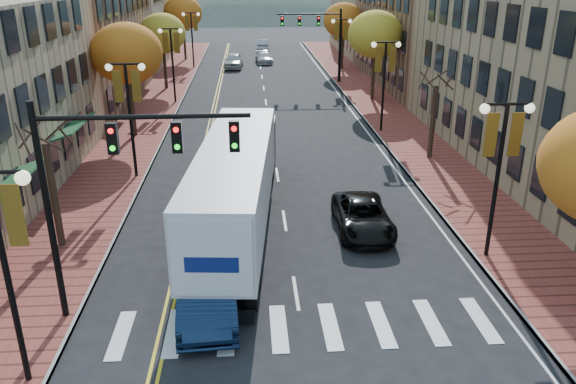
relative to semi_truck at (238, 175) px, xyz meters
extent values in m
plane|color=black|center=(1.95, -9.63, -2.32)|extent=(200.00, 200.00, 0.00)
cube|color=brown|center=(-7.05, 22.87, -2.25)|extent=(4.00, 85.00, 0.15)
cube|color=brown|center=(10.95, 22.87, -2.25)|extent=(4.00, 85.00, 0.15)
cube|color=brown|center=(-15.05, 26.37, 3.18)|extent=(12.00, 24.00, 11.00)
cube|color=#9E8966|center=(-15.05, 51.37, 2.43)|extent=(12.00, 26.00, 9.50)
cube|color=brown|center=(20.45, 32.37, 2.68)|extent=(15.00, 24.00, 10.00)
cube|color=#9E8966|center=(20.45, 54.37, 3.18)|extent=(15.00, 20.00, 11.00)
cylinder|color=#382619|center=(-7.05, -1.63, -0.07)|extent=(0.28, 0.28, 4.20)
cylinder|color=#382619|center=(-7.05, 14.37, 0.28)|extent=(0.28, 0.28, 4.90)
ellipsoid|color=orange|center=(-7.05, 14.37, 3.14)|extent=(4.48, 4.48, 3.81)
cylinder|color=#382619|center=(-7.05, 30.37, 0.10)|extent=(0.28, 0.28, 4.55)
ellipsoid|color=gold|center=(-7.05, 30.37, 2.75)|extent=(4.16, 4.16, 3.54)
cylinder|color=#382619|center=(-7.05, 48.37, 0.35)|extent=(0.28, 0.28, 5.04)
ellipsoid|color=orange|center=(-7.05, 48.37, 3.29)|extent=(4.61, 4.61, 3.92)
cylinder|color=#382619|center=(10.95, 8.37, -0.07)|extent=(0.28, 0.28, 4.20)
cylinder|color=#382619|center=(10.95, 24.37, 0.28)|extent=(0.28, 0.28, 4.90)
ellipsoid|color=gold|center=(10.95, 24.37, 3.14)|extent=(4.48, 4.48, 3.81)
cylinder|color=#382619|center=(10.95, 40.37, 0.21)|extent=(0.28, 0.28, 4.76)
ellipsoid|color=orange|center=(10.95, 40.37, 2.98)|extent=(4.35, 4.35, 3.70)
cylinder|color=black|center=(-5.55, -9.63, 0.68)|extent=(0.16, 0.16, 6.00)
sphere|color=#FFF2CC|center=(-4.75, -9.63, 3.53)|extent=(0.36, 0.36, 0.36)
cube|color=#BD7E19|center=(-5.10, -9.63, 2.58)|extent=(0.45, 0.03, 1.60)
cylinder|color=black|center=(-5.55, 6.37, 0.68)|extent=(0.16, 0.16, 6.00)
cylinder|color=black|center=(-5.55, 6.37, 3.68)|extent=(1.60, 0.10, 0.10)
sphere|color=#FFF2CC|center=(-6.35, 6.37, 3.53)|extent=(0.36, 0.36, 0.36)
sphere|color=#FFF2CC|center=(-4.75, 6.37, 3.53)|extent=(0.36, 0.36, 0.36)
cube|color=#BD7E19|center=(-6.00, 6.37, 2.58)|extent=(0.45, 0.03, 1.60)
cube|color=#BD7E19|center=(-5.10, 6.37, 2.58)|extent=(0.45, 0.03, 1.60)
cylinder|color=black|center=(-5.55, 24.37, 0.68)|extent=(0.16, 0.16, 6.00)
cylinder|color=black|center=(-5.55, 24.37, 3.68)|extent=(1.60, 0.10, 0.10)
sphere|color=#FFF2CC|center=(-6.35, 24.37, 3.53)|extent=(0.36, 0.36, 0.36)
sphere|color=#FFF2CC|center=(-4.75, 24.37, 3.53)|extent=(0.36, 0.36, 0.36)
cube|color=#BD7E19|center=(-6.00, 24.37, 2.58)|extent=(0.45, 0.03, 1.60)
cube|color=#BD7E19|center=(-5.10, 24.37, 2.58)|extent=(0.45, 0.03, 1.60)
cylinder|color=black|center=(-5.55, 42.37, 0.68)|extent=(0.16, 0.16, 6.00)
cylinder|color=black|center=(-5.55, 42.37, 3.68)|extent=(1.60, 0.10, 0.10)
sphere|color=#FFF2CC|center=(-6.35, 42.37, 3.53)|extent=(0.36, 0.36, 0.36)
sphere|color=#FFF2CC|center=(-4.75, 42.37, 3.53)|extent=(0.36, 0.36, 0.36)
cube|color=#BD7E19|center=(-6.00, 42.37, 2.58)|extent=(0.45, 0.03, 1.60)
cube|color=#BD7E19|center=(-5.10, 42.37, 2.58)|extent=(0.45, 0.03, 1.60)
cylinder|color=black|center=(9.45, -3.63, 0.68)|extent=(0.16, 0.16, 6.00)
cylinder|color=black|center=(9.45, -3.63, 3.68)|extent=(1.60, 0.10, 0.10)
sphere|color=#FFF2CC|center=(8.65, -3.63, 3.53)|extent=(0.36, 0.36, 0.36)
sphere|color=#FFF2CC|center=(10.25, -3.63, 3.53)|extent=(0.36, 0.36, 0.36)
cube|color=#BD7E19|center=(9.00, -3.63, 2.58)|extent=(0.45, 0.03, 1.60)
cube|color=#BD7E19|center=(9.90, -3.63, 2.58)|extent=(0.45, 0.03, 1.60)
cylinder|color=black|center=(9.45, 14.37, 0.68)|extent=(0.16, 0.16, 6.00)
cylinder|color=black|center=(9.45, 14.37, 3.68)|extent=(1.60, 0.10, 0.10)
sphere|color=#FFF2CC|center=(8.65, 14.37, 3.53)|extent=(0.36, 0.36, 0.36)
sphere|color=#FFF2CC|center=(10.25, 14.37, 3.53)|extent=(0.36, 0.36, 0.36)
cube|color=#BD7E19|center=(9.00, 14.37, 2.58)|extent=(0.45, 0.03, 1.60)
cube|color=#BD7E19|center=(9.90, 14.37, 2.58)|extent=(0.45, 0.03, 1.60)
cylinder|color=black|center=(9.45, 32.37, 0.68)|extent=(0.16, 0.16, 6.00)
cylinder|color=black|center=(9.45, 32.37, 3.68)|extent=(1.60, 0.10, 0.10)
sphere|color=#FFF2CC|center=(8.65, 32.37, 3.53)|extent=(0.36, 0.36, 0.36)
sphere|color=#FFF2CC|center=(10.25, 32.37, 3.53)|extent=(0.36, 0.36, 0.36)
cube|color=#BD7E19|center=(9.00, 32.37, 2.58)|extent=(0.45, 0.03, 1.60)
cube|color=#BD7E19|center=(9.90, 32.37, 2.58)|extent=(0.45, 0.03, 1.60)
cylinder|color=black|center=(-5.45, -6.63, 1.18)|extent=(0.20, 0.20, 7.00)
cylinder|color=black|center=(-2.45, -6.63, 4.18)|extent=(6.00, 0.14, 0.14)
cube|color=black|center=(-3.35, -6.63, 3.58)|extent=(0.30, 0.25, 0.90)
sphere|color=#FF0C0C|center=(-3.35, -6.77, 3.83)|extent=(0.16, 0.16, 0.16)
cube|color=black|center=(-1.55, -6.63, 3.58)|extent=(0.30, 0.25, 0.90)
sphere|color=#FF0C0C|center=(-1.55, -6.77, 3.83)|extent=(0.16, 0.16, 0.16)
cube|color=black|center=(0.07, -6.63, 3.58)|extent=(0.30, 0.25, 0.90)
sphere|color=#FF0C0C|center=(0.07, -6.77, 3.83)|extent=(0.16, 0.16, 0.16)
cylinder|color=black|center=(9.35, 32.37, 1.18)|extent=(0.20, 0.20, 7.00)
cylinder|color=black|center=(6.35, 32.37, 4.18)|extent=(6.00, 0.14, 0.14)
cube|color=black|center=(7.25, 32.37, 3.58)|extent=(0.30, 0.25, 0.90)
sphere|color=#FF0C0C|center=(7.25, 32.23, 3.83)|extent=(0.16, 0.16, 0.16)
cube|color=black|center=(5.45, 32.37, 3.58)|extent=(0.30, 0.25, 0.90)
sphere|color=#FF0C0C|center=(5.45, 32.23, 3.83)|extent=(0.16, 0.16, 0.16)
cube|color=black|center=(3.83, 32.37, 3.58)|extent=(0.30, 0.25, 0.90)
sphere|color=#FF0C0C|center=(3.83, 32.23, 3.83)|extent=(0.16, 0.16, 0.16)
cube|color=black|center=(-0.11, -1.27, -1.48)|extent=(2.13, 12.95, 0.35)
cube|color=silver|center=(-0.11, -1.27, 0.26)|extent=(3.71, 13.09, 2.78)
cube|color=black|center=(0.59, 6.65, -0.68)|extent=(2.74, 3.19, 2.48)
cylinder|color=black|center=(-1.61, -6.32, -1.82)|extent=(0.43, 1.02, 0.99)
cylinder|color=black|center=(0.47, -6.50, -1.82)|extent=(0.43, 1.02, 0.99)
cylinder|color=black|center=(-1.50, -5.13, -1.82)|extent=(0.43, 1.02, 0.99)
cylinder|color=black|center=(0.58, -5.32, -1.82)|extent=(0.43, 1.02, 0.99)
cylinder|color=black|center=(-0.55, 5.55, -1.82)|extent=(0.43, 1.02, 0.99)
cylinder|color=black|center=(1.52, 5.37, -1.82)|extent=(0.43, 1.02, 0.99)
cylinder|color=black|center=(-0.36, 7.73, -1.82)|extent=(0.43, 1.02, 0.99)
cylinder|color=black|center=(1.72, 7.54, -1.82)|extent=(0.43, 1.02, 0.99)
imported|color=#0D1C35|center=(-0.99, -6.41, -1.47)|extent=(2.15, 5.26, 1.70)
imported|color=black|center=(5.18, -0.85, -1.66)|extent=(2.27, 4.79, 1.32)
imported|color=beige|center=(-1.06, 42.24, -1.49)|extent=(2.21, 4.96, 1.66)
imported|color=#AFB0B7|center=(2.45, 45.71, -1.69)|extent=(2.11, 4.51, 1.27)
imported|color=#9A9BA2|center=(2.70, 57.72, -1.62)|extent=(1.78, 4.34, 1.40)
camera|label=1|loc=(0.50, -22.17, 7.98)|focal=35.00mm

